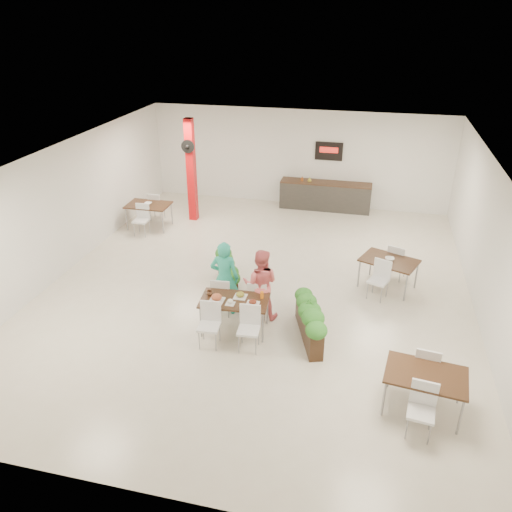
{
  "coord_description": "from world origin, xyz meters",
  "views": [
    {
      "loc": [
        2.39,
        -10.29,
        6.14
      ],
      "look_at": [
        0.07,
        -0.5,
        1.1
      ],
      "focal_mm": 35.0,
      "sensor_mm": 36.0,
      "label": 1
    }
  ],
  "objects_px": {
    "side_table_b": "(389,264)",
    "diner_woman": "(260,284)",
    "planter_right": "(309,317)",
    "service_counter": "(325,195)",
    "side_table_a": "(149,208)",
    "side_table_c": "(425,380)",
    "diner_man": "(225,278)",
    "main_table": "(234,304)",
    "planter_left": "(227,271)",
    "red_column": "(191,169)"
  },
  "relations": [
    {
      "from": "diner_woman",
      "to": "side_table_a",
      "type": "distance_m",
      "value": 6.03
    },
    {
      "from": "red_column",
      "to": "service_counter",
      "type": "relative_size",
      "value": 1.07
    },
    {
      "from": "main_table",
      "to": "diner_man",
      "type": "xyz_separation_m",
      "value": [
        -0.39,
        0.66,
        0.22
      ]
    },
    {
      "from": "planter_left",
      "to": "planter_right",
      "type": "xyz_separation_m",
      "value": [
        2.18,
        -1.54,
        -0.0
      ]
    },
    {
      "from": "red_column",
      "to": "diner_man",
      "type": "height_order",
      "value": "red_column"
    },
    {
      "from": "service_counter",
      "to": "main_table",
      "type": "relative_size",
      "value": 1.76
    },
    {
      "from": "red_column",
      "to": "diner_woman",
      "type": "distance_m",
      "value": 6.09
    },
    {
      "from": "planter_right",
      "to": "side_table_b",
      "type": "xyz_separation_m",
      "value": [
        1.56,
        2.48,
        0.15
      ]
    },
    {
      "from": "main_table",
      "to": "diner_man",
      "type": "bearing_deg",
      "value": 120.79
    },
    {
      "from": "service_counter",
      "to": "side_table_c",
      "type": "xyz_separation_m",
      "value": [
        2.63,
        -9.04,
        0.14
      ]
    },
    {
      "from": "diner_man",
      "to": "planter_right",
      "type": "relative_size",
      "value": 1.02
    },
    {
      "from": "main_table",
      "to": "diner_woman",
      "type": "height_order",
      "value": "diner_woman"
    },
    {
      "from": "red_column",
      "to": "main_table",
      "type": "relative_size",
      "value": 1.88
    },
    {
      "from": "main_table",
      "to": "diner_woman",
      "type": "relative_size",
      "value": 1.06
    },
    {
      "from": "planter_right",
      "to": "side_table_c",
      "type": "distance_m",
      "value": 2.69
    },
    {
      "from": "red_column",
      "to": "planter_right",
      "type": "relative_size",
      "value": 1.91
    },
    {
      "from": "diner_woman",
      "to": "planter_left",
      "type": "bearing_deg",
      "value": -48.04
    },
    {
      "from": "red_column",
      "to": "service_counter",
      "type": "bearing_deg",
      "value": 25.0
    },
    {
      "from": "side_table_b",
      "to": "diner_woman",
      "type": "bearing_deg",
      "value": -122.98
    },
    {
      "from": "main_table",
      "to": "planter_right",
      "type": "relative_size",
      "value": 1.02
    },
    {
      "from": "diner_woman",
      "to": "side_table_c",
      "type": "height_order",
      "value": "diner_woman"
    },
    {
      "from": "red_column",
      "to": "diner_woman",
      "type": "relative_size",
      "value": 1.99
    },
    {
      "from": "diner_man",
      "to": "diner_woman",
      "type": "xyz_separation_m",
      "value": [
        0.8,
        0.0,
        -0.05
      ]
    },
    {
      "from": "planter_left",
      "to": "red_column",
      "type": "bearing_deg",
      "value": 119.84
    },
    {
      "from": "diner_woman",
      "to": "planter_right",
      "type": "bearing_deg",
      "value": 150.41
    },
    {
      "from": "diner_man",
      "to": "side_table_b",
      "type": "height_order",
      "value": "diner_man"
    },
    {
      "from": "red_column",
      "to": "diner_man",
      "type": "bearing_deg",
      "value": -63.11
    },
    {
      "from": "diner_woman",
      "to": "planter_left",
      "type": "height_order",
      "value": "diner_woman"
    },
    {
      "from": "side_table_a",
      "to": "main_table",
      "type": "bearing_deg",
      "value": -50.36
    },
    {
      "from": "red_column",
      "to": "side_table_b",
      "type": "distance_m",
      "value": 6.86
    },
    {
      "from": "service_counter",
      "to": "planter_left",
      "type": "xyz_separation_m",
      "value": [
        -1.69,
        -5.88,
        -0.01
      ]
    },
    {
      "from": "service_counter",
      "to": "side_table_c",
      "type": "distance_m",
      "value": 9.42
    },
    {
      "from": "red_column",
      "to": "diner_man",
      "type": "distance_m",
      "value": 5.68
    },
    {
      "from": "service_counter",
      "to": "side_table_b",
      "type": "relative_size",
      "value": 1.81
    },
    {
      "from": "side_table_b",
      "to": "side_table_a",
      "type": "bearing_deg",
      "value": -175.2
    },
    {
      "from": "main_table",
      "to": "diner_woman",
      "type": "xyz_separation_m",
      "value": [
        0.41,
        0.66,
        0.17
      ]
    },
    {
      "from": "service_counter",
      "to": "diner_woman",
      "type": "height_order",
      "value": "service_counter"
    },
    {
      "from": "red_column",
      "to": "side_table_a",
      "type": "height_order",
      "value": "red_column"
    },
    {
      "from": "main_table",
      "to": "planter_right",
      "type": "xyz_separation_m",
      "value": [
        1.56,
        0.11,
        -0.15
      ]
    },
    {
      "from": "main_table",
      "to": "side_table_a",
      "type": "relative_size",
      "value": 1.05
    },
    {
      "from": "side_table_b",
      "to": "planter_right",
      "type": "bearing_deg",
      "value": -100.74
    },
    {
      "from": "side_table_a",
      "to": "side_table_c",
      "type": "bearing_deg",
      "value": -39.7
    },
    {
      "from": "side_table_a",
      "to": "diner_woman",
      "type": "bearing_deg",
      "value": -43.34
    },
    {
      "from": "main_table",
      "to": "side_table_b",
      "type": "height_order",
      "value": "same"
    },
    {
      "from": "service_counter",
      "to": "diner_woman",
      "type": "bearing_deg",
      "value": -95.44
    },
    {
      "from": "side_table_b",
      "to": "diner_man",
      "type": "bearing_deg",
      "value": -129.65
    },
    {
      "from": "diner_woman",
      "to": "planter_right",
      "type": "height_order",
      "value": "diner_woman"
    },
    {
      "from": "red_column",
      "to": "planter_right",
      "type": "bearing_deg",
      "value": -51.08
    },
    {
      "from": "planter_left",
      "to": "planter_right",
      "type": "bearing_deg",
      "value": -35.22
    },
    {
      "from": "side_table_b",
      "to": "service_counter",
      "type": "bearing_deg",
      "value": 134.03
    }
  ]
}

